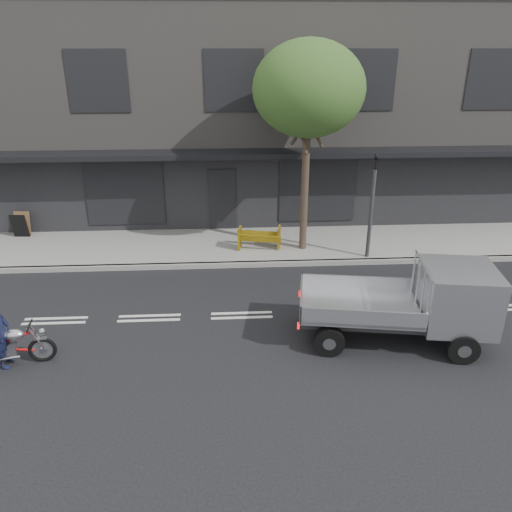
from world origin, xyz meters
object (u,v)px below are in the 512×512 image
at_px(sandwich_board, 20,226).
at_px(motorcycle, 10,345).
at_px(traffic_light_pole, 371,212).
at_px(rider, 1,333).
at_px(flatbed_ute, 439,299).
at_px(construction_barrier, 260,239).
at_px(street_tree, 309,90).

bearing_deg(sandwich_board, motorcycle, -67.31).
relative_size(traffic_light_pole, rider, 2.19).
relative_size(flatbed_ute, construction_barrier, 3.22).
xyz_separation_m(motorcycle, construction_barrier, (5.84, 5.89, 0.05)).
xyz_separation_m(traffic_light_pole, motorcycle, (-9.31, -5.20, -1.16)).
distance_m(traffic_light_pole, construction_barrier, 3.70).
distance_m(construction_barrier, sandwich_board, 8.62).
height_order(traffic_light_pole, motorcycle, traffic_light_pole).
xyz_separation_m(flatbed_ute, construction_barrier, (-3.77, 5.54, -0.60)).
bearing_deg(construction_barrier, sandwich_board, 168.47).
distance_m(traffic_light_pole, motorcycle, 10.73).
xyz_separation_m(street_tree, traffic_light_pole, (2.00, -0.85, -3.63)).
height_order(street_tree, construction_barrier, street_tree).
xyz_separation_m(motorcycle, flatbed_ute, (9.61, 0.35, 0.66)).
height_order(rider, sandwich_board, rider).
distance_m(rider, sandwich_board, 8.00).
distance_m(motorcycle, sandwich_board, 8.05).
bearing_deg(construction_barrier, street_tree, 6.31).
distance_m(street_tree, construction_barrier, 4.95).
bearing_deg(motorcycle, flatbed_ute, -6.53).
bearing_deg(rider, motorcycle, -98.59).
distance_m(traffic_light_pole, sandwich_board, 12.20).
xyz_separation_m(motorcycle, sandwich_board, (-2.60, 7.61, 0.09)).
relative_size(traffic_light_pole, motorcycle, 1.88).
bearing_deg(motorcycle, rider, 171.41).
bearing_deg(rider, street_tree, -59.56).
xyz_separation_m(traffic_light_pole, rider, (-9.46, -5.20, -0.85)).
bearing_deg(flatbed_ute, motorcycle, -168.88).
bearing_deg(motorcycle, street_tree, 31.01).
bearing_deg(sandwich_board, construction_barrier, -7.71).
xyz_separation_m(street_tree, construction_barrier, (-1.47, -0.16, -4.73)).
height_order(flatbed_ute, construction_barrier, flatbed_ute).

